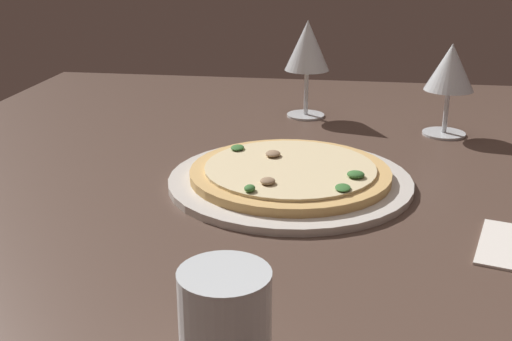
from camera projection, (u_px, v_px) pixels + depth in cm
name	position (u px, v px, depth cm)	size (l,w,h in cm)	color
dining_table	(220.00, 214.00, 83.20)	(150.00, 110.00, 4.00)	brown
pizza_main	(290.00, 176.00, 87.30)	(33.13, 33.13, 3.38)	silver
wine_glass_far	(450.00, 71.00, 105.73)	(8.17, 8.17, 15.49)	silver
wine_glass_near	(307.00, 48.00, 116.29)	(8.18, 8.18, 17.78)	silver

